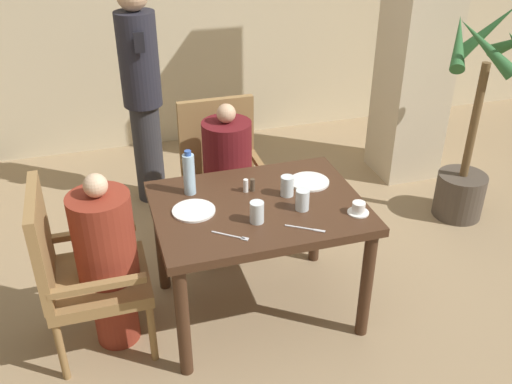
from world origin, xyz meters
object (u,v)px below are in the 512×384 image
(diner_in_left_chair, at_px, (107,260))
(water_bottle, at_px, (189,174))
(standing_host, at_px, (142,90))
(glass_tall_far, at_px, (257,212))
(plate_main_left, at_px, (309,182))
(glass_tall_near, at_px, (302,200))
(teacup_with_saucer, at_px, (358,209))
(chair_far_side, at_px, (223,170))
(diner_in_far_chair, at_px, (228,177))
(glass_tall_mid, at_px, (287,186))
(chair_left_side, at_px, (78,268))
(plate_main_right, at_px, (194,211))
(potted_palm, at_px, (470,146))

(diner_in_left_chair, relative_size, water_bottle, 3.99)
(standing_host, bearing_deg, glass_tall_far, -77.69)
(water_bottle, xyz_separation_m, glass_tall_far, (0.27, -0.39, -0.07))
(plate_main_left, height_order, water_bottle, water_bottle)
(standing_host, height_order, glass_tall_far, standing_host)
(glass_tall_near, height_order, glass_tall_far, same)
(diner_in_left_chair, relative_size, teacup_with_saucer, 9.16)
(chair_far_side, height_order, teacup_with_saucer, chair_far_side)
(diner_in_far_chair, xyz_separation_m, glass_tall_far, (-0.06, -0.86, 0.25))
(standing_host, distance_m, glass_tall_mid, 1.61)
(chair_left_side, relative_size, diner_in_left_chair, 0.94)
(water_bottle, distance_m, glass_tall_far, 0.48)
(chair_left_side, bearing_deg, water_bottle, 18.86)
(standing_host, bearing_deg, plate_main_left, -60.53)
(diner_in_left_chair, distance_m, chair_far_side, 1.18)
(glass_tall_near, xyz_separation_m, glass_tall_mid, (-0.03, 0.17, 0.00))
(diner_in_far_chair, distance_m, plate_main_left, 0.68)
(glass_tall_mid, bearing_deg, standing_host, 112.38)
(diner_in_far_chair, relative_size, plate_main_right, 4.59)
(standing_host, relative_size, potted_palm, 1.07)
(potted_palm, height_order, glass_tall_far, potted_palm)
(potted_palm, relative_size, glass_tall_mid, 13.66)
(diner_in_left_chair, height_order, potted_palm, potted_palm)
(plate_main_right, height_order, glass_tall_near, glass_tall_near)
(diner_in_far_chair, height_order, water_bottle, diner_in_far_chair)
(diner_in_far_chair, relative_size, glass_tall_far, 9.18)
(teacup_with_saucer, bearing_deg, plate_main_left, 108.16)
(diner_in_far_chair, bearing_deg, glass_tall_mid, -74.33)
(potted_palm, xyz_separation_m, glass_tall_near, (-1.57, -0.70, 0.22))
(chair_left_side, relative_size, standing_host, 0.58)
(chair_left_side, xyz_separation_m, chair_far_side, (0.98, 0.84, 0.00))
(glass_tall_near, bearing_deg, standing_host, 111.16)
(diner_in_left_chair, relative_size, potted_palm, 0.67)
(potted_palm, distance_m, glass_tall_far, 2.00)
(chair_left_side, xyz_separation_m, plate_main_left, (1.34, 0.14, 0.23))
(diner_in_far_chair, relative_size, teacup_with_saucer, 9.24)
(diner_in_far_chair, bearing_deg, standing_host, 117.17)
(diner_in_left_chair, distance_m, diner_in_far_chair, 1.08)
(standing_host, relative_size, glass_tall_near, 14.63)
(teacup_with_saucer, bearing_deg, glass_tall_far, 172.12)
(plate_main_right, relative_size, glass_tall_mid, 2.00)
(standing_host, relative_size, teacup_with_saucer, 14.73)
(water_bottle, bearing_deg, diner_in_left_chair, -155.99)
(plate_main_right, xyz_separation_m, glass_tall_mid, (0.53, 0.02, 0.05))
(diner_in_left_chair, xyz_separation_m, chair_far_side, (0.83, 0.84, -0.02))
(chair_left_side, distance_m, diner_in_left_chair, 0.15)
(chair_left_side, relative_size, glass_tall_mid, 8.52)
(chair_left_side, height_order, potted_palm, potted_palm)
(potted_palm, height_order, glass_tall_near, potted_palm)
(glass_tall_near, bearing_deg, chair_left_side, 174.21)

